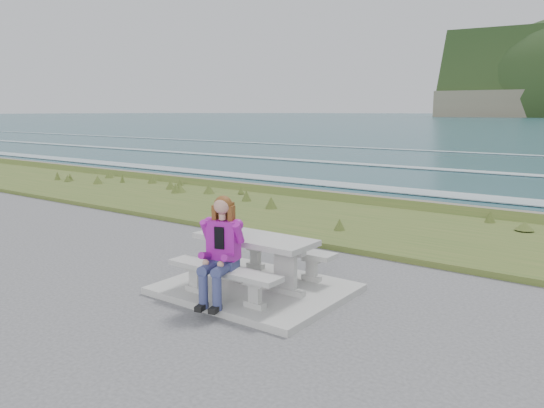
# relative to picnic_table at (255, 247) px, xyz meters

# --- Properties ---
(concrete_slab) EXTENTS (2.60, 2.10, 0.10)m
(concrete_slab) POSITION_rel_picnic_table_xyz_m (-0.00, 0.00, -0.63)
(concrete_slab) COLOR gray
(concrete_slab) RESTS_ON ground
(picnic_table) EXTENTS (1.80, 0.75, 0.75)m
(picnic_table) POSITION_rel_picnic_table_xyz_m (0.00, 0.00, 0.00)
(picnic_table) COLOR gray
(picnic_table) RESTS_ON concrete_slab
(bench_landward) EXTENTS (1.80, 0.35, 0.45)m
(bench_landward) POSITION_rel_picnic_table_xyz_m (0.00, -0.70, -0.23)
(bench_landward) COLOR gray
(bench_landward) RESTS_ON concrete_slab
(bench_seaward) EXTENTS (1.80, 0.35, 0.45)m
(bench_seaward) POSITION_rel_picnic_table_xyz_m (0.00, 0.70, -0.23)
(bench_seaward) COLOR gray
(bench_seaward) RESTS_ON concrete_slab
(grass_verge) EXTENTS (160.00, 4.50, 0.22)m
(grass_verge) POSITION_rel_picnic_table_xyz_m (-0.00, 5.00, -0.68)
(grass_verge) COLOR #385720
(grass_verge) RESTS_ON ground
(shore_drop) EXTENTS (160.00, 0.80, 2.20)m
(shore_drop) POSITION_rel_picnic_table_xyz_m (-0.00, 7.90, -0.68)
(shore_drop) COLOR #6C6451
(shore_drop) RESTS_ON ground
(seated_woman) EXTENTS (0.57, 0.79, 1.44)m
(seated_woman) POSITION_rel_picnic_table_xyz_m (0.03, -0.83, -0.05)
(seated_woman) COLOR navy
(seated_woman) RESTS_ON concrete_slab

